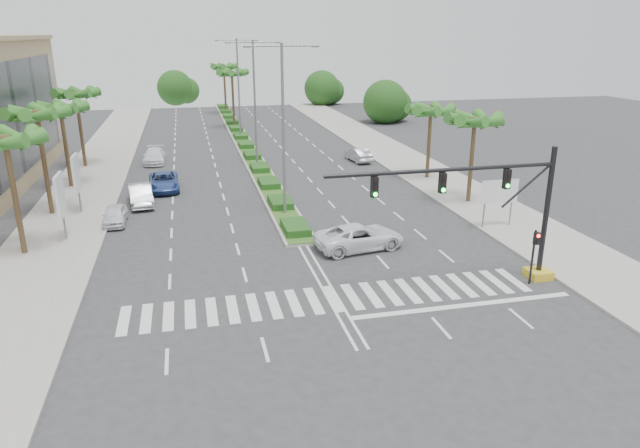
% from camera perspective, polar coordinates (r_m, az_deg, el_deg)
% --- Properties ---
extents(ground, '(160.00, 160.00, 0.00)m').
position_cam_1_polar(ground, '(28.75, 1.33, -7.49)').
color(ground, '#333335').
rests_on(ground, ground).
extents(footpath_right, '(6.00, 120.00, 0.15)m').
position_cam_1_polar(footpath_right, '(51.51, 12.23, 4.06)').
color(footpath_right, gray).
rests_on(footpath_right, ground).
extents(footpath_left, '(6.00, 120.00, 0.15)m').
position_cam_1_polar(footpath_left, '(47.49, -23.21, 1.73)').
color(footpath_left, gray).
rests_on(footpath_left, ground).
extents(median, '(2.20, 75.00, 0.20)m').
position_cam_1_polar(median, '(71.39, -7.84, 8.32)').
color(median, gray).
rests_on(median, ground).
extents(median_grass, '(1.80, 75.00, 0.04)m').
position_cam_1_polar(median_grass, '(71.37, -7.84, 8.42)').
color(median_grass, '#305B1F').
rests_on(median_grass, median).
extents(signal_gantry, '(12.60, 1.20, 7.20)m').
position_cam_1_polar(signal_gantry, '(30.96, 18.23, 0.38)').
color(signal_gantry, gold).
rests_on(signal_gantry, ground).
extents(pedestrian_signal, '(0.28, 0.36, 3.00)m').
position_cam_1_polar(pedestrian_signal, '(31.57, 20.67, -2.26)').
color(pedestrian_signal, black).
rests_on(pedestrian_signal, ground).
extents(direction_sign, '(2.70, 0.11, 3.40)m').
position_cam_1_polar(direction_sign, '(39.91, 17.49, 2.94)').
color(direction_sign, slate).
rests_on(direction_sign, ground).
extents(billboard_near, '(0.18, 2.10, 4.35)m').
position_cam_1_polar(billboard_near, '(39.04, -24.54, 2.54)').
color(billboard_near, slate).
rests_on(billboard_near, ground).
extents(billboard_far, '(0.18, 2.10, 4.35)m').
position_cam_1_polar(billboard_far, '(44.76, -23.19, 4.61)').
color(billboard_far, slate).
rests_on(billboard_far, ground).
extents(palm_left_near, '(4.57, 4.68, 7.55)m').
position_cam_1_polar(palm_left_near, '(36.85, -28.93, 7.01)').
color(palm_left_near, brown).
rests_on(palm_left_near, ground).
extents(palm_left_mid, '(4.57, 4.68, 7.95)m').
position_cam_1_polar(palm_left_mid, '(44.46, -26.43, 9.51)').
color(palm_left_mid, brown).
rests_on(palm_left_mid, ground).
extents(palm_left_far, '(4.57, 4.68, 7.35)m').
position_cam_1_polar(palm_left_far, '(52.30, -24.51, 10.23)').
color(palm_left_far, brown).
rests_on(palm_left_far, ground).
extents(palm_left_end, '(4.57, 4.68, 7.75)m').
position_cam_1_polar(palm_left_end, '(60.09, -23.20, 11.66)').
color(palm_left_end, brown).
rests_on(palm_left_end, ground).
extents(palm_right_near, '(4.57, 4.68, 7.05)m').
position_cam_1_polar(palm_right_near, '(44.76, 15.21, 9.70)').
color(palm_right_near, brown).
rests_on(palm_right_near, ground).
extents(palm_right_far, '(4.57, 4.68, 6.75)m').
position_cam_1_polar(palm_right_far, '(51.91, 11.02, 10.83)').
color(palm_right_far, brown).
rests_on(palm_right_far, ground).
extents(palm_median_a, '(4.57, 4.68, 8.05)m').
position_cam_1_polar(palm_median_a, '(80.43, -8.80, 14.51)').
color(palm_median_a, brown).
rests_on(palm_median_a, ground).
extents(palm_median_b, '(4.57, 4.68, 8.05)m').
position_cam_1_polar(palm_median_b, '(95.36, -9.60, 15.08)').
color(palm_median_b, brown).
rests_on(palm_median_b, ground).
extents(streetlight_near, '(5.10, 0.25, 12.00)m').
position_cam_1_polar(streetlight_near, '(39.95, -3.71, 10.17)').
color(streetlight_near, slate).
rests_on(streetlight_near, ground).
extents(streetlight_mid, '(5.10, 0.25, 12.00)m').
position_cam_1_polar(streetlight_mid, '(55.67, -6.55, 12.48)').
color(streetlight_mid, slate).
rests_on(streetlight_mid, ground).
extents(streetlight_far, '(5.10, 0.25, 12.00)m').
position_cam_1_polar(streetlight_far, '(71.51, -8.16, 13.75)').
color(streetlight_far, slate).
rests_on(streetlight_far, ground).
extents(car_parked_a, '(1.51, 3.74, 1.28)m').
position_cam_1_polar(car_parked_a, '(41.94, -19.83, 0.84)').
color(car_parked_a, white).
rests_on(car_parked_a, ground).
extents(car_parked_b, '(2.23, 4.89, 1.56)m').
position_cam_1_polar(car_parked_b, '(45.97, -17.50, 2.78)').
color(car_parked_b, silver).
rests_on(car_parked_b, ground).
extents(car_parked_c, '(2.64, 5.34, 1.46)m').
position_cam_1_polar(car_parked_c, '(49.82, -15.35, 4.10)').
color(car_parked_c, '#304C92').
rests_on(car_parked_c, ground).
extents(car_parked_d, '(2.13, 5.07, 1.46)m').
position_cam_1_polar(car_parked_d, '(60.71, -16.23, 6.56)').
color(car_parked_d, white).
rests_on(car_parked_d, ground).
extents(car_crossing, '(5.88, 3.38, 1.54)m').
position_cam_1_polar(car_crossing, '(34.96, 3.98, -1.29)').
color(car_crossing, white).
rests_on(car_crossing, ground).
extents(car_right, '(1.97, 4.40, 1.40)m').
position_cam_1_polar(car_right, '(59.21, 3.84, 6.94)').
color(car_right, '#AEAEB3').
rests_on(car_right, ground).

